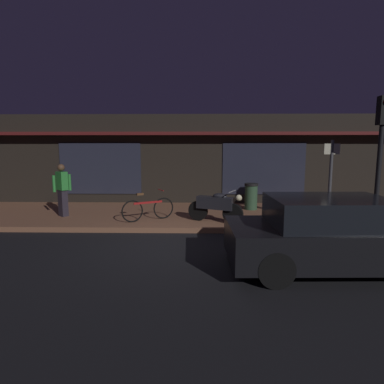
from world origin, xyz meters
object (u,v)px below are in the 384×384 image
(bicycle_parked, at_px, (148,209))
(sign_post, at_px, (330,177))
(motorcycle, at_px, (216,206))
(parked_car_near, at_px, (334,235))
(traffic_light_pole, at_px, (381,142))
(person_photographer, at_px, (62,189))
(trash_bin, at_px, (251,196))

(bicycle_parked, height_order, sign_post, sign_post)
(bicycle_parked, xyz_separation_m, sign_post, (5.27, -0.30, 1.00))
(motorcycle, height_order, parked_car_near, parked_car_near)
(parked_car_near, bearing_deg, traffic_light_pole, 48.16)
(person_photographer, relative_size, traffic_light_pole, 0.46)
(parked_car_near, bearing_deg, sign_post, 69.93)
(sign_post, bearing_deg, motorcycle, 178.38)
(trash_bin, distance_m, parked_car_near, 5.33)
(sign_post, relative_size, traffic_light_pole, 0.67)
(bicycle_parked, distance_m, parked_car_near, 5.39)
(bicycle_parked, xyz_separation_m, trash_bin, (3.38, 1.80, 0.11))
(trash_bin, distance_m, traffic_light_pole, 4.50)
(motorcycle, distance_m, trash_bin, 2.42)
(bicycle_parked, distance_m, person_photographer, 2.92)
(motorcycle, distance_m, person_photographer, 4.93)
(person_photographer, xyz_separation_m, trash_bin, (6.20, 1.26, -0.41))
(motorcycle, xyz_separation_m, parked_car_near, (2.07, -3.27, 0.06))
(traffic_light_pole, bearing_deg, bicycle_parked, 168.04)
(bicycle_parked, bearing_deg, person_photographer, 169.03)
(motorcycle, bearing_deg, trash_bin, 56.27)
(bicycle_parked, relative_size, parked_car_near, 0.35)
(motorcycle, height_order, traffic_light_pole, traffic_light_pole)
(motorcycle, height_order, sign_post, sign_post)
(bicycle_parked, bearing_deg, motorcycle, -5.79)
(motorcycle, relative_size, person_photographer, 0.96)
(motorcycle, relative_size, parked_car_near, 0.38)
(person_photographer, height_order, traffic_light_pole, traffic_light_pole)
(sign_post, bearing_deg, bicycle_parked, 176.77)
(traffic_light_pole, height_order, parked_car_near, traffic_light_pole)
(motorcycle, height_order, person_photographer, person_photographer)
(person_photographer, height_order, sign_post, sign_post)
(person_photographer, distance_m, sign_post, 8.15)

